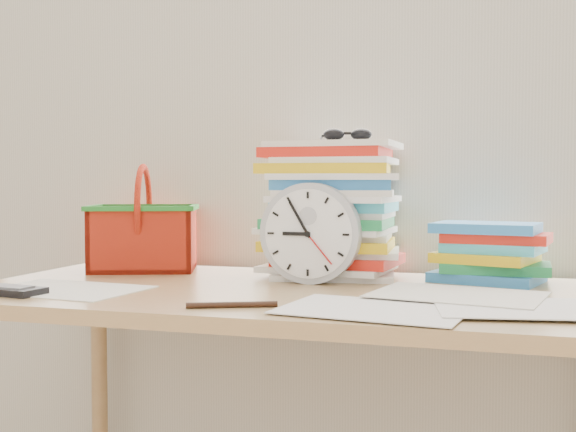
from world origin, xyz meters
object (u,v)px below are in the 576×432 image
(basket, at_px, (144,219))
(calculator, at_px, (9,291))
(desk, at_px, (290,323))
(paper_stack, at_px, (332,210))
(book_stack, at_px, (494,252))
(clock, at_px, (311,233))

(basket, xyz_separation_m, calculator, (-0.07, -0.45, -0.13))
(desk, bearing_deg, calculator, -155.96)
(paper_stack, bearing_deg, basket, -177.76)
(book_stack, distance_m, basket, 0.88)
(desk, xyz_separation_m, paper_stack, (0.04, 0.23, 0.24))
(desk, height_order, calculator, calculator)
(calculator, bearing_deg, paper_stack, 48.54)
(clock, xyz_separation_m, basket, (-0.48, 0.12, 0.02))
(book_stack, bearing_deg, clock, -160.22)
(calculator, bearing_deg, clock, 40.04)
(desk, bearing_deg, basket, 154.99)
(paper_stack, distance_m, basket, 0.50)
(clock, bearing_deg, basket, 166.22)
(clock, height_order, calculator, clock)
(desk, xyz_separation_m, basket, (-0.46, 0.22, 0.21))
(desk, relative_size, calculator, 9.37)
(paper_stack, height_order, clock, paper_stack)
(desk, xyz_separation_m, calculator, (-0.53, -0.24, 0.08))
(book_stack, distance_m, calculator, 1.06)
(book_stack, bearing_deg, desk, -150.10)
(desk, height_order, clock, clock)
(basket, relative_size, calculator, 1.81)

